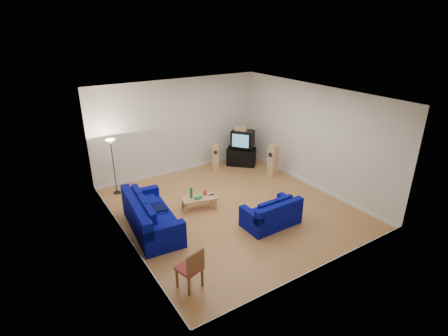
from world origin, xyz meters
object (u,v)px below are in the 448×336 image
sofa_loveseat (272,216)px  television (243,139)px  coffee_table (199,199)px  sofa_three_seat (150,219)px  tv_stand (241,157)px

sofa_loveseat → television: 4.21m
television → coffee_table: bearing=-93.4°
sofa_three_seat → sofa_loveseat: sofa_three_seat is taller
coffee_table → television: bearing=34.5°
sofa_three_seat → coffee_table: 1.61m
sofa_loveseat → tv_stand: sofa_loveseat is taller
coffee_table → tv_stand: 3.53m
sofa_loveseat → coffee_table: bearing=122.8°
coffee_table → television: television is taller
sofa_three_seat → sofa_loveseat: bearing=67.1°
sofa_three_seat → television: television is taller
sofa_loveseat → coffee_table: 2.13m
television → tv_stand: bearing=145.1°
sofa_loveseat → coffee_table: size_ratio=1.41×
sofa_loveseat → tv_stand: bearing=65.3°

